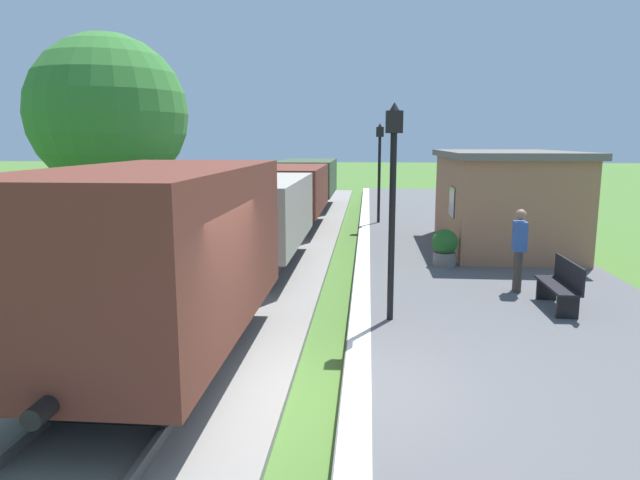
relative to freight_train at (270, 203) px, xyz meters
The scene contains 16 objects.
ground_plane 10.29m from the freight_train, 76.37° to the right, with size 160.00×160.00×0.00m, color #47702D.
platform_slab 11.45m from the freight_train, 60.49° to the right, with size 6.00×60.00×0.25m, color #565659.
platform_edge_stripe 10.36m from the freight_train, 74.20° to the right, with size 0.36×60.00×0.01m, color silver.
track_ballast 10.00m from the freight_train, 90.00° to the right, with size 3.80×60.00×0.12m, color gray.
rail_near 10.01m from the freight_train, 85.84° to the right, with size 0.07×60.00×0.14m, color slate.
rail_far 10.01m from the freight_train, 94.16° to the right, with size 0.07×60.00×0.14m, color slate.
freight_train is the anchor object (origin of this frame).
station_hut 6.80m from the freight_train, ahead, with size 3.50×5.80×2.78m.
bench_near_hut 9.01m from the freight_train, 43.73° to the right, with size 0.42×1.50×0.91m.
bench_down_platform 8.53m from the freight_train, 40.22° to the left, with size 0.42×1.50×0.91m.
person_waiting 7.83m from the freight_train, 39.93° to the right, with size 0.26×0.39×1.71m.
potted_planter 5.57m from the freight_train, 29.10° to the right, with size 0.64×0.64×0.92m.
lamp_post_near 7.96m from the freight_train, 65.01° to the right, with size 0.28×0.28×3.70m.
lamp_post_far 5.96m from the freight_train, 55.20° to the left, with size 0.28×0.28×3.70m.
tree_trackside_far 5.11m from the freight_train, 160.66° to the right, with size 4.26×4.26×6.17m.
tree_field_left 9.46m from the freight_train, 149.11° to the left, with size 3.94×3.94×6.34m.
Camera 1 is at (0.50, -6.81, 3.34)m, focal length 31.88 mm.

